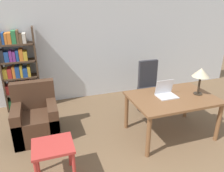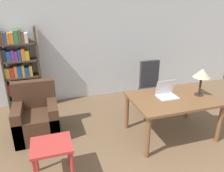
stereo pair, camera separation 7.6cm
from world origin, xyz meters
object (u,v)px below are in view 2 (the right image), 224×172
at_px(desk, 173,102).
at_px(laptop, 166,93).
at_px(table_lamp, 202,74).
at_px(office_chair, 151,89).
at_px(armchair, 37,119).
at_px(bookshelf, 20,71).
at_px(side_table_blue, 52,151).

relative_size(desk, laptop, 4.37).
height_order(table_lamp, office_chair, table_lamp).
bearing_deg(laptop, armchair, 163.61).
distance_m(office_chair, armchair, 2.38).
bearing_deg(bookshelf, laptop, -37.36).
bearing_deg(laptop, table_lamp, -10.88).
bearing_deg(laptop, office_chair, 77.27).
bearing_deg(desk, laptop, 143.92).
bearing_deg(office_chair, desk, -96.82).
relative_size(desk, armchair, 1.52).
relative_size(laptop, table_lamp, 0.69).
xyz_separation_m(desk, side_table_blue, (-2.02, -0.43, -0.20)).
distance_m(laptop, table_lamp, 0.66).
xyz_separation_m(table_lamp, side_table_blue, (-2.50, -0.39, -0.67)).
relative_size(office_chair, side_table_blue, 1.95).
bearing_deg(table_lamp, office_chair, 108.45).
height_order(side_table_blue, armchair, armchair).
bearing_deg(table_lamp, armchair, 164.75).
distance_m(desk, side_table_blue, 2.08).
xyz_separation_m(office_chair, bookshelf, (-2.63, 0.89, 0.40)).
relative_size(side_table_blue, armchair, 0.58).
bearing_deg(table_lamp, laptop, 169.12).
bearing_deg(office_chair, table_lamp, -71.55).
height_order(table_lamp, armchair, table_lamp).
relative_size(side_table_blue, bookshelf, 0.31).
relative_size(armchair, bookshelf, 0.54).
bearing_deg(side_table_blue, armchair, 100.40).
xyz_separation_m(laptop, armchair, (-2.14, 0.63, -0.47)).
bearing_deg(office_chair, laptop, -102.73).
bearing_deg(table_lamp, desk, 175.00).
height_order(laptop, side_table_blue, laptop).
distance_m(table_lamp, bookshelf, 3.58).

